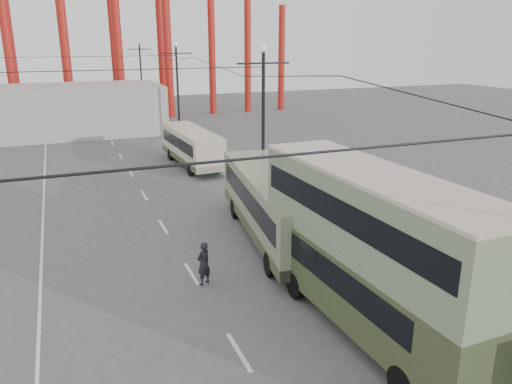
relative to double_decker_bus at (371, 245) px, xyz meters
name	(u,v)px	position (x,y,z in m)	size (l,w,h in m)	color
road_markings	(153,206)	(-4.38, 16.07, -3.14)	(12.52, 120.00, 0.01)	silver
lamp_post_mid	(263,127)	(2.08, 14.37, 1.53)	(3.20, 0.44, 9.32)	black
lamp_post_far	(178,92)	(2.08, 36.37, 1.53)	(3.20, 0.44, 9.32)	black
lamp_post_distant	(141,77)	(2.08, 58.37, 1.53)	(3.20, 0.44, 9.32)	black
fairground_shed	(53,111)	(-9.52, 43.37, -0.65)	(22.00, 10.00, 5.00)	#A9A8A3
double_decker_bus	(371,245)	(0.00, 0.00, 0.00)	(3.01, 10.55, 5.62)	#374525
single_decker_green	(272,204)	(0.24, 8.69, -1.28)	(4.24, 11.93, 3.30)	gray
single_decker_cream	(192,146)	(0.35, 24.90, -1.53)	(2.81, 9.33, 2.87)	#C2B29C
pedestrian	(204,263)	(-4.27, 5.28, -2.23)	(0.67, 0.44, 1.83)	black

